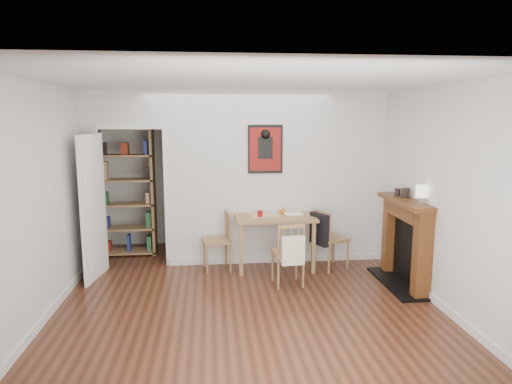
{
  "coord_description": "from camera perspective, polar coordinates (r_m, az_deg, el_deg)",
  "views": [
    {
      "loc": [
        -0.42,
        -5.38,
        2.23
      ],
      "look_at": [
        0.19,
        0.6,
        1.23
      ],
      "focal_mm": 32.0,
      "sensor_mm": 36.0,
      "label": 1
    }
  ],
  "objects": [
    {
      "name": "room_shell",
      "position": [
        6.81,
        -1.37,
        1.55
      ],
      "size": [
        5.2,
        5.2,
        5.2
      ],
      "color": "silver",
      "rests_on": "ground"
    },
    {
      "name": "dining_table",
      "position": [
        6.73,
        2.35,
        -3.75
      ],
      "size": [
        1.16,
        0.74,
        0.79
      ],
      "color": "#9A7248",
      "rests_on": "ground"
    },
    {
      "name": "bookshelf",
      "position": [
        7.62,
        -15.83,
        -0.03
      ],
      "size": [
        0.88,
        0.35,
        2.08
      ],
      "color": "#9A7248",
      "rests_on": "ground"
    },
    {
      "name": "fireplace",
      "position": [
        6.4,
        18.27,
        -5.67
      ],
      "size": [
        0.45,
        1.25,
        1.16
      ],
      "color": "brown",
      "rests_on": "ground"
    },
    {
      "name": "notebook",
      "position": [
        6.81,
        4.71,
        -2.73
      ],
      "size": [
        0.29,
        0.23,
        0.01
      ],
      "primitive_type": "cube",
      "rotation": [
        0.0,
        0.0,
        0.13
      ],
      "color": "white",
      "rests_on": "dining_table"
    },
    {
      "name": "red_glass",
      "position": [
        6.61,
        0.5,
        -2.72
      ],
      "size": [
        0.07,
        0.07,
        0.1
      ],
      "primitive_type": "cylinder",
      "color": "maroon",
      "rests_on": "dining_table"
    },
    {
      "name": "placemat",
      "position": [
        6.73,
        1.13,
        -2.9
      ],
      "size": [
        0.46,
        0.36,
        0.0
      ],
      "primitive_type": "cube",
      "rotation": [
        0.0,
        0.0,
        0.09
      ],
      "color": "#C1B19F",
      "rests_on": "dining_table"
    },
    {
      "name": "ground",
      "position": [
        5.84,
        -1.27,
        -13.02
      ],
      "size": [
        5.2,
        5.2,
        0.0
      ],
      "primitive_type": "plane",
      "color": "#522C1A",
      "rests_on": "ground"
    },
    {
      "name": "orange_fruit",
      "position": [
        6.86,
        3.37,
        -2.36
      ],
      "size": [
        0.08,
        0.08,
        0.08
      ],
      "primitive_type": "sphere",
      "color": "orange",
      "rests_on": "dining_table"
    },
    {
      "name": "chair_left",
      "position": [
        6.71,
        -4.93,
        -6.14
      ],
      "size": [
        0.49,
        0.49,
        0.87
      ],
      "color": "#A1774B",
      "rests_on": "ground"
    },
    {
      "name": "mantel_lamp",
      "position": [
        5.98,
        20.0,
        -0.05
      ],
      "size": [
        0.15,
        0.15,
        0.23
      ],
      "color": "silver",
      "rests_on": "fireplace"
    },
    {
      "name": "ceramic_jar_a",
      "position": [
        6.39,
        18.17,
        -0.09
      ],
      "size": [
        0.11,
        0.11,
        0.13
      ],
      "primitive_type": "cylinder",
      "color": "black",
      "rests_on": "fireplace"
    },
    {
      "name": "chair_right",
      "position": [
        6.83,
        9.29,
        -5.74
      ],
      "size": [
        0.62,
        0.58,
        0.88
      ],
      "color": "#A1774B",
      "rests_on": "ground"
    },
    {
      "name": "chair_front",
      "position": [
        6.13,
        4.03,
        -7.59
      ],
      "size": [
        0.47,
        0.52,
        0.87
      ],
      "color": "#A1774B",
      "rests_on": "ground"
    },
    {
      "name": "ceramic_jar_b",
      "position": [
        6.51,
        17.28,
        -0.01
      ],
      "size": [
        0.08,
        0.08,
        0.1
      ],
      "primitive_type": "cylinder",
      "color": "black",
      "rests_on": "fireplace"
    }
  ]
}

